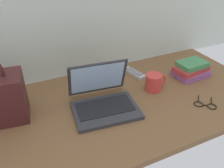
{
  "coord_description": "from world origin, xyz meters",
  "views": [
    {
      "loc": [
        -0.46,
        -0.86,
        0.74
      ],
      "look_at": [
        -0.05,
        0.0,
        0.15
      ],
      "focal_mm": 37.43,
      "sensor_mm": 36.0,
      "label": 1
    }
  ],
  "objects_px": {
    "remote_control_near": "(134,73)",
    "eyeglasses": "(205,105)",
    "book_stack": "(191,69)",
    "laptop": "(103,99)",
    "coffee_mug": "(154,82)"
  },
  "relations": [
    {
      "from": "remote_control_near",
      "to": "laptop",
      "type": "bearing_deg",
      "value": -144.96
    },
    {
      "from": "coffee_mug",
      "to": "eyeglasses",
      "type": "distance_m",
      "value": 0.29
    },
    {
      "from": "laptop",
      "to": "book_stack",
      "type": "height_order",
      "value": "laptop"
    },
    {
      "from": "eyeglasses",
      "to": "book_stack",
      "type": "xyz_separation_m",
      "value": [
        0.13,
        0.27,
        0.04
      ]
    },
    {
      "from": "eyeglasses",
      "to": "book_stack",
      "type": "bearing_deg",
      "value": 63.48
    },
    {
      "from": "coffee_mug",
      "to": "laptop",
      "type": "bearing_deg",
      "value": -175.59
    },
    {
      "from": "laptop",
      "to": "eyeglasses",
      "type": "height_order",
      "value": "laptop"
    },
    {
      "from": "remote_control_near",
      "to": "eyeglasses",
      "type": "xyz_separation_m",
      "value": [
        0.17,
        -0.42,
        -0.01
      ]
    },
    {
      "from": "laptop",
      "to": "remote_control_near",
      "type": "xyz_separation_m",
      "value": [
        0.3,
        0.21,
        -0.03
      ]
    },
    {
      "from": "book_stack",
      "to": "coffee_mug",
      "type": "bearing_deg",
      "value": -173.75
    },
    {
      "from": "laptop",
      "to": "eyeglasses",
      "type": "relative_size",
      "value": 2.44
    },
    {
      "from": "eyeglasses",
      "to": "book_stack",
      "type": "height_order",
      "value": "book_stack"
    },
    {
      "from": "laptop",
      "to": "book_stack",
      "type": "relative_size",
      "value": 1.5
    },
    {
      "from": "remote_control_near",
      "to": "book_stack",
      "type": "distance_m",
      "value": 0.34
    },
    {
      "from": "coffee_mug",
      "to": "remote_control_near",
      "type": "xyz_separation_m",
      "value": [
        -0.02,
        0.19,
        -0.03
      ]
    }
  ]
}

